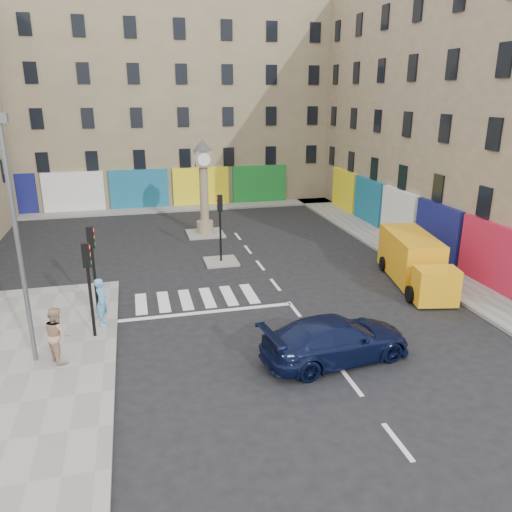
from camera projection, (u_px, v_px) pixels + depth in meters
name	position (u px, v px, depth m)	size (l,w,h in m)	color
ground	(302.00, 319.00, 20.90)	(120.00, 120.00, 0.00)	black
sidewalk_left	(7.00, 376.00, 16.51)	(7.00, 16.00, 0.15)	gray
sidewalk_right	(379.00, 239.00, 32.09)	(2.60, 30.00, 0.15)	gray
sidewalk_far	(166.00, 209.00, 40.43)	(32.00, 2.40, 0.15)	gray
island_near	(221.00, 262.00, 27.80)	(1.80, 1.80, 0.12)	gray
island_far	(205.00, 234.00, 33.33)	(2.40, 2.40, 0.12)	gray
building_right	(481.00, 110.00, 31.06)	(10.00, 30.00, 16.00)	tan
building_far	(156.00, 99.00, 43.16)	(32.00, 10.00, 17.00)	gray
traffic_light_left_near	(88.00, 275.00, 18.37)	(0.28, 0.22, 3.70)	black
traffic_light_left_far	(92.00, 256.00, 20.58)	(0.28, 0.22, 3.70)	black
traffic_light_island	(220.00, 217.00, 27.01)	(0.28, 0.22, 3.70)	black
lamp_post	(16.00, 231.00, 15.96)	(0.50, 0.25, 8.30)	#595B60
clock_pillar	(204.00, 182.00, 32.24)	(1.20, 1.20, 6.10)	tan
navy_sedan	(336.00, 339.00, 17.49)	(2.21, 5.43, 1.57)	black
yellow_van	(414.00, 261.00, 24.56)	(3.15, 6.58, 2.30)	orange
pedestrian_blue	(102.00, 302.00, 19.79)	(0.71, 0.47, 1.95)	#5BA1D1
pedestrian_tan	(57.00, 334.00, 17.08)	(0.96, 0.75, 1.98)	tan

